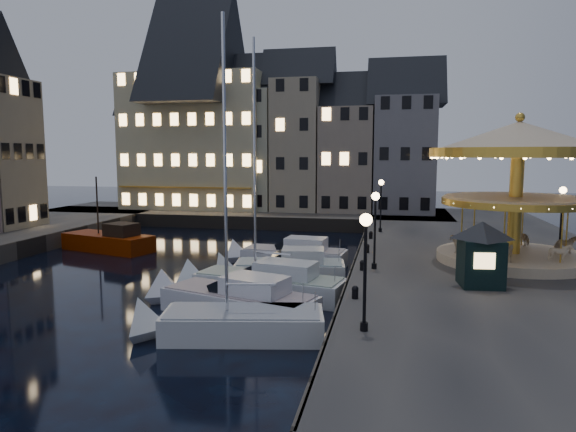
% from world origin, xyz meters
% --- Properties ---
extents(ground, '(160.00, 160.00, 0.00)m').
position_xyz_m(ground, '(0.00, 0.00, 0.00)').
color(ground, black).
rests_on(ground, ground).
extents(quay_east, '(16.00, 56.00, 1.30)m').
position_xyz_m(quay_east, '(14.00, 6.00, 0.65)').
color(quay_east, '#474442').
rests_on(quay_east, ground).
extents(quay_north, '(44.00, 12.00, 1.30)m').
position_xyz_m(quay_north, '(-8.00, 28.00, 0.65)').
color(quay_north, '#474442').
rests_on(quay_north, ground).
extents(quaywall_e, '(0.15, 44.00, 1.30)m').
position_xyz_m(quaywall_e, '(6.00, 6.00, 0.65)').
color(quaywall_e, '#47423A').
rests_on(quaywall_e, ground).
extents(quaywall_n, '(48.00, 0.15, 1.30)m').
position_xyz_m(quaywall_n, '(-6.00, 22.00, 0.65)').
color(quaywall_n, '#47423A').
rests_on(quaywall_n, ground).
extents(streetlamp_a, '(0.44, 0.44, 4.17)m').
position_xyz_m(streetlamp_a, '(7.20, -9.00, 4.02)').
color(streetlamp_a, black).
rests_on(streetlamp_a, quay_east).
extents(streetlamp_b, '(0.44, 0.44, 4.17)m').
position_xyz_m(streetlamp_b, '(7.20, 1.00, 4.02)').
color(streetlamp_b, black).
rests_on(streetlamp_b, quay_east).
extents(streetlamp_c, '(0.44, 0.44, 4.17)m').
position_xyz_m(streetlamp_c, '(7.20, 14.50, 4.02)').
color(streetlamp_c, black).
rests_on(streetlamp_c, quay_east).
extents(streetlamp_d, '(0.44, 0.44, 4.17)m').
position_xyz_m(streetlamp_d, '(18.50, 8.00, 4.02)').
color(streetlamp_d, black).
rests_on(streetlamp_d, quay_east).
extents(bollard_a, '(0.30, 0.30, 0.57)m').
position_xyz_m(bollard_a, '(6.60, -5.00, 1.60)').
color(bollard_a, black).
rests_on(bollard_a, quay_east).
extents(bollard_b, '(0.30, 0.30, 0.57)m').
position_xyz_m(bollard_b, '(6.60, 0.50, 1.60)').
color(bollard_b, black).
rests_on(bollard_b, quay_east).
extents(bollard_c, '(0.30, 0.30, 0.57)m').
position_xyz_m(bollard_c, '(6.60, 5.50, 1.60)').
color(bollard_c, black).
rests_on(bollard_c, quay_east).
extents(bollard_d, '(0.30, 0.30, 0.57)m').
position_xyz_m(bollard_d, '(6.60, 11.00, 1.60)').
color(bollard_d, black).
rests_on(bollard_d, quay_east).
extents(townhouse_na, '(5.50, 8.00, 12.80)m').
position_xyz_m(townhouse_na, '(-19.50, 30.00, 7.78)').
color(townhouse_na, gray).
rests_on(townhouse_na, quay_north).
extents(townhouse_nb, '(6.16, 8.00, 13.80)m').
position_xyz_m(townhouse_nb, '(-14.05, 30.00, 8.28)').
color(townhouse_nb, slate).
rests_on(townhouse_nb, quay_north).
extents(townhouse_nc, '(6.82, 8.00, 14.80)m').
position_xyz_m(townhouse_nc, '(-8.00, 30.00, 8.78)').
color(townhouse_nc, '#A9A78A').
rests_on(townhouse_nc, quay_north).
extents(townhouse_nd, '(5.50, 8.00, 15.80)m').
position_xyz_m(townhouse_nd, '(-2.25, 30.00, 9.28)').
color(townhouse_nd, gray).
rests_on(townhouse_nd, quay_north).
extents(townhouse_ne, '(6.16, 8.00, 12.80)m').
position_xyz_m(townhouse_ne, '(3.20, 30.00, 7.78)').
color(townhouse_ne, gray).
rests_on(townhouse_ne, quay_north).
extents(townhouse_nf, '(6.82, 8.00, 13.80)m').
position_xyz_m(townhouse_nf, '(9.25, 30.00, 8.28)').
color(townhouse_nf, slate).
rests_on(townhouse_nf, quay_north).
extents(hotel_corner, '(17.60, 9.00, 16.80)m').
position_xyz_m(hotel_corner, '(-14.00, 30.00, 9.78)').
color(hotel_corner, beige).
rests_on(hotel_corner, quay_north).
extents(motorboat_a, '(7.67, 3.75, 12.69)m').
position_xyz_m(motorboat_a, '(1.65, -7.28, 0.54)').
color(motorboat_a, silver).
rests_on(motorboat_a, ground).
extents(motorboat_b, '(8.51, 4.81, 2.15)m').
position_xyz_m(motorboat_b, '(0.79, -4.21, 0.64)').
color(motorboat_b, silver).
rests_on(motorboat_b, ground).
extents(motorboat_c, '(9.17, 4.04, 12.14)m').
position_xyz_m(motorboat_c, '(1.42, -0.90, 0.68)').
color(motorboat_c, silver).
rests_on(motorboat_c, ground).
extents(motorboat_d, '(7.58, 3.44, 2.15)m').
position_xyz_m(motorboat_d, '(1.80, 2.53, 0.64)').
color(motorboat_d, silver).
rests_on(motorboat_d, ground).
extents(motorboat_e, '(8.06, 3.09, 2.15)m').
position_xyz_m(motorboat_e, '(1.29, 6.74, 0.64)').
color(motorboat_e, silver).
rests_on(motorboat_e, ground).
extents(red_fishing_boat, '(7.90, 4.64, 5.94)m').
position_xyz_m(red_fishing_boat, '(-13.33, 8.99, 0.70)').
color(red_fishing_boat, '#6D1C00').
rests_on(red_fishing_boat, ground).
extents(carousel, '(9.70, 9.70, 8.49)m').
position_xyz_m(carousel, '(14.97, 4.37, 6.89)').
color(carousel, beige).
rests_on(carousel, quay_east).
extents(ticket_kiosk, '(2.98, 2.98, 3.49)m').
position_xyz_m(ticket_kiosk, '(12.23, -1.68, 3.37)').
color(ticket_kiosk, black).
rests_on(ticket_kiosk, quay_east).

